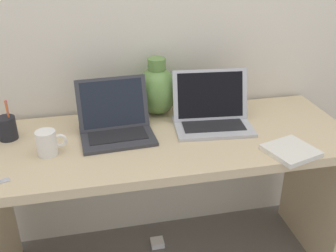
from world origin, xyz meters
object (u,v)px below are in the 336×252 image
coffee_mug (47,143)px  power_brick (157,243)px  laptop_right (212,111)px  notebook_stack (291,151)px  green_vase (157,90)px  laptop_left (115,121)px  pen_cup (7,128)px

coffee_mug → power_brick: (0.47, 0.20, -0.79)m
laptop_right → coffee_mug: bearing=-170.2°
notebook_stack → power_brick: size_ratio=2.58×
laptop_right → notebook_stack: laptop_right is taller
green_vase → power_brick: (-0.03, -0.10, -0.86)m
laptop_left → green_vase: (0.22, 0.17, 0.06)m
coffee_mug → pen_cup: (-0.17, 0.17, 0.00)m
laptop_right → notebook_stack: 0.40m
laptop_right → power_brick: (-0.25, 0.07, -0.80)m
green_vase → coffee_mug: bearing=-149.1°
notebook_stack → coffee_mug: (-0.95, 0.19, 0.04)m
power_brick → laptop_right: bearing=-16.3°
green_vase → laptop_right: bearing=-38.2°
notebook_stack → laptop_left: bearing=154.6°
laptop_right → power_brick: 0.85m
laptop_left → notebook_stack: (0.67, -0.32, -0.05)m
power_brick → notebook_stack: bearing=-39.1°
laptop_left → notebook_stack: bearing=-25.4°
pen_cup → power_brick: 1.02m
coffee_mug → green_vase: bearing=30.9°
laptop_left → pen_cup: laptop_left is taller
laptop_right → coffee_mug: size_ratio=3.04×
green_vase → notebook_stack: size_ratio=1.51×
green_vase → pen_cup: (-0.67, -0.13, -0.07)m
pen_cup → notebook_stack: bearing=-17.9°
laptop_left → green_vase: green_vase is taller
laptop_left → laptop_right: (0.44, -0.00, 0.00)m
laptop_left → laptop_right: size_ratio=0.89×
laptop_left → coffee_mug: (-0.28, -0.12, -0.01)m
laptop_right → green_vase: 0.28m
laptop_left → notebook_stack: laptop_left is taller
notebook_stack → coffee_mug: bearing=168.5°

